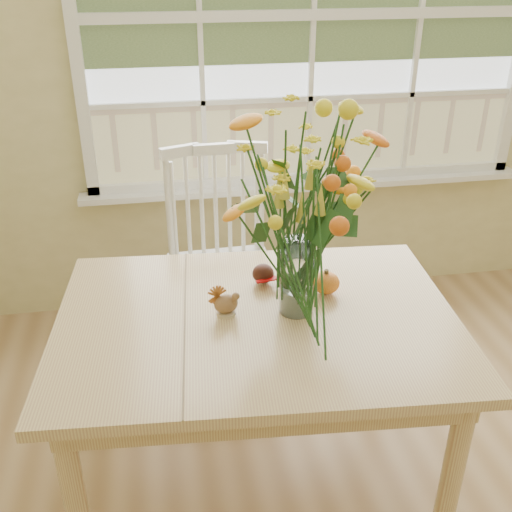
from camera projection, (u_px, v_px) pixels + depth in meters
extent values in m
cube|color=#CAC081|center=(310.00, 57.00, 3.00)|extent=(4.00, 0.02, 2.70)
cube|color=silver|center=(312.00, 14.00, 2.90)|extent=(2.20, 0.00, 1.60)
cube|color=white|center=(308.00, 185.00, 3.25)|extent=(2.42, 0.12, 0.03)
cube|color=tan|center=(257.00, 321.00, 2.04)|extent=(1.43, 1.07, 0.04)
cube|color=tan|center=(257.00, 338.00, 2.07)|extent=(1.30, 0.94, 0.10)
cylinder|color=tan|center=(76.00, 504.00, 1.81)|extent=(0.07, 0.07, 0.69)
cylinder|color=tan|center=(108.00, 349.00, 2.51)|extent=(0.07, 0.07, 0.69)
cylinder|color=tan|center=(452.00, 475.00, 1.91)|extent=(0.07, 0.07, 0.69)
cylinder|color=tan|center=(383.00, 333.00, 2.61)|extent=(0.07, 0.07, 0.69)
cube|color=white|center=(224.00, 275.00, 2.77)|extent=(0.50, 0.48, 0.05)
cube|color=white|center=(216.00, 205.00, 2.80)|extent=(0.48, 0.06, 0.55)
cylinder|color=white|center=(191.00, 347.00, 2.70)|extent=(0.04, 0.04, 0.47)
cylinder|color=white|center=(183.00, 307.00, 3.00)|extent=(0.04, 0.04, 0.47)
cylinder|color=white|center=(271.00, 337.00, 2.77)|extent=(0.04, 0.04, 0.47)
cylinder|color=white|center=(255.00, 298.00, 3.07)|extent=(0.04, 0.04, 0.47)
cylinder|color=white|center=(297.00, 277.00, 2.00)|extent=(0.12, 0.12, 0.26)
ellipsoid|color=#C64C17|center=(326.00, 284.00, 2.15)|extent=(0.10, 0.10, 0.08)
cylinder|color=#CCB78C|center=(226.00, 313.00, 2.04)|extent=(0.07, 0.07, 0.01)
ellipsoid|color=brown|center=(226.00, 304.00, 2.02)|extent=(0.09, 0.07, 0.07)
ellipsoid|color=#38160F|center=(263.00, 274.00, 2.22)|extent=(0.08, 0.08, 0.07)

